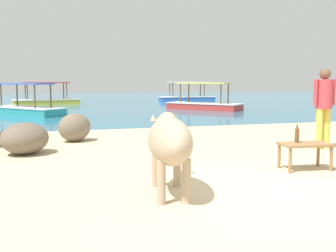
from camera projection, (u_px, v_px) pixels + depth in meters
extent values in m
cube|color=#CCB78E|center=(263.00, 192.00, 5.18)|extent=(18.00, 14.00, 0.04)
cube|color=teal|center=(87.00, 102.00, 26.12)|extent=(60.00, 36.00, 0.03)
cylinder|color=tan|center=(155.00, 168.00, 5.34)|extent=(0.10, 0.10, 0.51)
cylinder|color=tan|center=(177.00, 167.00, 5.37)|extent=(0.10, 0.10, 0.51)
cylinder|color=tan|center=(161.00, 182.00, 4.59)|extent=(0.10, 0.10, 0.51)
cylinder|color=tan|center=(186.00, 181.00, 4.62)|extent=(0.10, 0.10, 0.51)
ellipsoid|color=tan|center=(170.00, 141.00, 4.93)|extent=(0.75, 1.46, 0.56)
ellipsoid|color=tan|center=(162.00, 125.00, 5.77)|extent=(0.28, 0.40, 0.26)
cone|color=tan|center=(153.00, 118.00, 5.74)|extent=(0.11, 0.11, 0.09)
cone|color=tan|center=(171.00, 117.00, 5.77)|extent=(0.11, 0.11, 0.09)
ellipsoid|color=tan|center=(167.00, 119.00, 5.15)|extent=(0.26, 0.29, 0.19)
cube|color=olive|center=(305.00, 144.00, 6.35)|extent=(0.80, 0.51, 0.04)
cylinder|color=olive|center=(318.00, 155.00, 6.62)|extent=(0.05, 0.05, 0.38)
cylinder|color=olive|center=(331.00, 159.00, 6.27)|extent=(0.05, 0.05, 0.38)
cylinder|color=olive|center=(279.00, 156.00, 6.48)|extent=(0.05, 0.05, 0.38)
cylinder|color=olive|center=(290.00, 161.00, 6.13)|extent=(0.05, 0.05, 0.38)
cylinder|color=brown|center=(297.00, 136.00, 6.40)|extent=(0.07, 0.07, 0.22)
cylinder|color=brown|center=(297.00, 127.00, 6.38)|extent=(0.03, 0.03, 0.06)
cylinder|color=yellow|center=(297.00, 124.00, 6.38)|extent=(0.03, 0.03, 0.02)
cylinder|color=#DBC64C|center=(319.00, 129.00, 8.28)|extent=(0.14, 0.14, 0.82)
cylinder|color=#DBC64C|center=(326.00, 128.00, 8.34)|extent=(0.14, 0.14, 0.82)
cylinder|color=#CC3D47|center=(324.00, 94.00, 8.23)|extent=(0.32, 0.32, 0.58)
cylinder|color=#CC3D47|center=(316.00, 93.00, 8.16)|extent=(0.09, 0.09, 0.52)
cylinder|color=#CC3D47|center=(333.00, 92.00, 8.29)|extent=(0.09, 0.09, 0.52)
sphere|color=brown|center=(325.00, 74.00, 8.18)|extent=(0.22, 0.22, 0.22)
ellipsoid|color=#6B5B4C|center=(25.00, 138.00, 7.71)|extent=(1.22, 1.26, 0.59)
ellipsoid|color=#756651|center=(75.00, 127.00, 9.30)|extent=(1.02, 1.01, 0.64)
cube|color=#3866B7|center=(187.00, 99.00, 27.22)|extent=(3.63, 1.20, 0.28)
cube|color=white|center=(187.00, 97.00, 27.20)|extent=(3.70, 1.26, 0.04)
cylinder|color=brown|center=(173.00, 90.00, 26.50)|extent=(0.06, 0.06, 0.95)
cylinder|color=brown|center=(170.00, 90.00, 27.24)|extent=(0.06, 0.06, 0.95)
cylinder|color=brown|center=(204.00, 90.00, 27.06)|extent=(0.06, 0.06, 0.95)
cylinder|color=brown|center=(200.00, 90.00, 27.80)|extent=(0.06, 0.06, 0.95)
cube|color=silver|center=(187.00, 82.00, 27.10)|extent=(2.54, 1.00, 0.06)
cube|color=#C63833|center=(204.00, 107.00, 19.63)|extent=(3.14, 3.48, 0.28)
cube|color=white|center=(204.00, 103.00, 19.61)|extent=(3.23, 3.57, 0.04)
cylinder|color=brown|center=(181.00, 94.00, 19.84)|extent=(0.06, 0.06, 0.95)
cylinder|color=brown|center=(189.00, 93.00, 20.47)|extent=(0.06, 0.06, 0.95)
cylinder|color=brown|center=(221.00, 94.00, 18.64)|extent=(0.06, 0.06, 0.95)
cylinder|color=brown|center=(228.00, 94.00, 19.28)|extent=(0.06, 0.06, 0.95)
cube|color=#EFD14C|center=(204.00, 83.00, 19.50)|extent=(2.33, 2.54, 0.06)
cube|color=teal|center=(26.00, 111.00, 16.74)|extent=(3.13, 3.49, 0.28)
cube|color=white|center=(26.00, 107.00, 16.72)|extent=(3.21, 3.58, 0.04)
cylinder|color=brown|center=(1.00, 96.00, 16.95)|extent=(0.06, 0.06, 0.95)
cylinder|color=brown|center=(17.00, 95.00, 17.59)|extent=(0.06, 0.06, 0.95)
cylinder|color=brown|center=(35.00, 97.00, 15.75)|extent=(0.06, 0.06, 0.95)
cylinder|color=brown|center=(51.00, 96.00, 16.38)|extent=(0.06, 0.06, 0.95)
cube|color=#3D66C6|center=(25.00, 84.00, 16.61)|extent=(2.32, 2.54, 0.06)
cube|color=gold|center=(46.00, 102.00, 23.41)|extent=(3.74, 1.72, 0.28)
cube|color=white|center=(46.00, 100.00, 23.40)|extent=(3.82, 1.78, 0.04)
cylinder|color=brown|center=(64.00, 91.00, 24.17)|extent=(0.06, 0.06, 0.95)
cylinder|color=brown|center=(67.00, 91.00, 23.49)|extent=(0.06, 0.06, 0.95)
cylinder|color=brown|center=(25.00, 92.00, 23.20)|extent=(0.06, 0.06, 0.95)
cylinder|color=brown|center=(27.00, 92.00, 22.52)|extent=(0.06, 0.06, 0.95)
cube|color=red|center=(46.00, 83.00, 23.29)|extent=(2.65, 1.36, 0.06)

